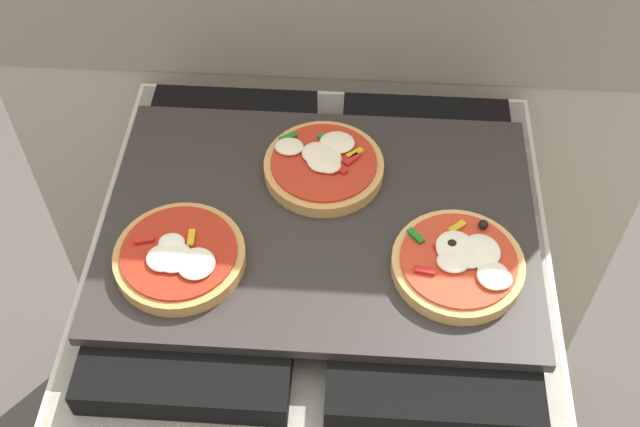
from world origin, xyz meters
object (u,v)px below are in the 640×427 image
Objects in this scene: baking_tray at (320,223)px; pizza_left at (179,257)px; stove at (320,391)px; pizza_right at (460,263)px; pizza_center at (322,165)px.

baking_tray is 3.44× the size of pizza_left.
pizza_right is at bearing -21.34° from stove.
pizza_center is at bearing 91.58° from baking_tray.
pizza_left is at bearing -135.16° from pizza_center.
pizza_left is at bearing -178.06° from pizza_right.
pizza_center is at bearing 139.27° from pizza_right.
pizza_left reaches higher than stove.
pizza_center reaches higher than stove.
stove is 0.51m from pizza_right.
pizza_center is (-0.00, 0.08, 0.48)m from stove.
stove is 5.73× the size of pizza_center.
pizza_left and pizza_center have the same top height.
baking_tray is at bearing 158.18° from pizza_right.
baking_tray is 3.44× the size of pizza_center.
stove is 0.46m from baking_tray.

